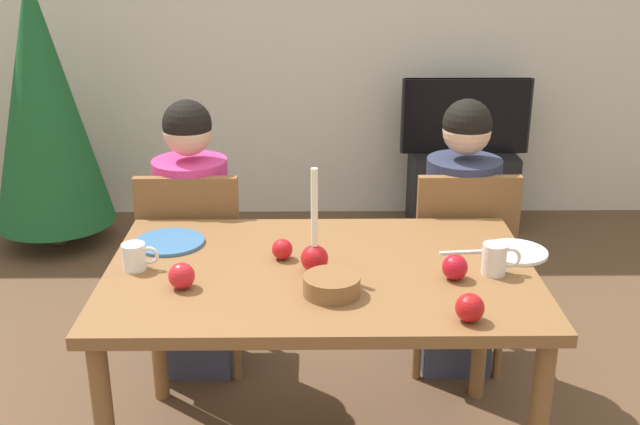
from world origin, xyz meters
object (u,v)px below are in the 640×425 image
Objects in this scene: apple_by_right_mug at (455,267)px; apple_far_edge at (470,308)px; mug_right at (496,259)px; plate_right at (515,252)px; plate_left at (169,242)px; bowl_walnuts at (332,285)px; mug_left at (135,257)px; tv at (466,116)px; candle_centerpiece at (314,251)px; person_right_child at (459,243)px; christmas_tree at (42,101)px; chair_right at (460,259)px; chair_left at (194,260)px; apple_near_candle at (282,249)px; dining_table at (321,291)px; apple_by_left_plate at (182,276)px; person_left_child at (194,244)px; tv_stand at (461,189)px.

apple_by_right_mug is 0.28m from apple_far_edge.
plate_right is at bearing 56.05° from mug_right.
bowl_walnuts is (0.56, -0.40, 0.02)m from plate_left.
plate_right is 2.64× the size of apple_by_right_mug.
tv is at bearing 56.60° from mug_left.
mug_left is at bearing -108.47° from plate_left.
person_right_child is at bearing 47.78° from candle_centerpiece.
apple_far_edge is (-0.17, -1.00, 0.22)m from person_right_child.
christmas_tree reaches higher than mug_right.
christmas_tree is 20.08× the size of apple_far_edge.
mug_left is (0.95, -2.02, -0.07)m from christmas_tree.
tv reaches higher than chair_right.
chair_left is 0.68m from mug_left.
apple_near_candle is (-0.79, -0.04, 0.03)m from plate_right.
mug_left is at bearing -98.32° from chair_left.
apple_near_candle is at bearing -53.99° from chair_left.
apple_by_right_mug is (-0.49, -2.39, 0.08)m from tv.
apple_near_candle is at bearing -143.20° from chair_right.
apple_near_candle is at bearing 163.49° from apple_by_right_mug.
tv is (0.91, 2.30, 0.04)m from dining_table.
christmas_tree reaches higher than bowl_walnuts.
christmas_tree is 20.21× the size of apple_by_left_plate.
person_left_child is at bearing 180.00° from person_right_child.
tv is (0.33, 1.66, 0.14)m from person_right_child.
apple_by_left_plate is at bearing -143.47° from chair_right.
person_left_child is at bearing 87.63° from plate_left.
christmas_tree is at bearing 146.44° from chair_right.
plate_left is 1.20m from plate_right.
person_left_child is 6.71× the size of bowl_walnuts.
apple_near_candle is 0.70m from apple_far_edge.
christmas_tree is 2.96m from mug_right.
mug_left is 0.66m from bowl_walnuts.
tv is 2.44m from apple_by_right_mug.
person_right_child reaches higher than chair_right.
plate_left is (-1.11, -0.43, 0.19)m from person_right_child.
dining_table is 0.62m from mug_left.
chair_left is 10.85× the size of apple_by_left_plate.
plate_left is at bearing 166.52° from mug_right.
apple_by_left_plate is at bearing -74.09° from plate_left.
chair_right is 10.93× the size of apple_by_right_mug.
tv_stand is 5.35× the size of mug_left.
dining_table is 11.19× the size of mug_right.
apple_by_right_mug is (1.03, -0.09, -0.00)m from mug_left.
mug_right is at bearing -31.42° from chair_left.
apple_near_candle is 0.84× the size of apple_far_edge.
dining_table is 0.19m from apple_near_candle.
dining_table is 1.56× the size of chair_right.
christmas_tree reaches higher than apple_by_left_plate.
person_left_child reaches higher than tv_stand.
tv reaches higher than dining_table.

